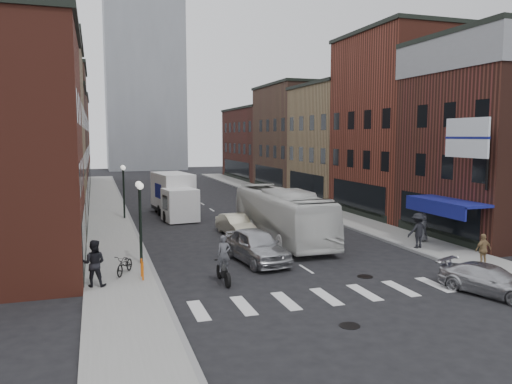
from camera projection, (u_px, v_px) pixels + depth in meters
ground at (315, 275)px, 22.73m from camera, size 160.00×160.00×0.00m
sidewalk_left at (108, 212)px, 40.92m from camera, size 3.00×74.00×0.15m
sidewalk_right at (299, 203)px, 46.13m from camera, size 3.00×74.00×0.15m
curb_left at (127, 212)px, 41.39m from camera, size 0.20×74.00×0.16m
curb_right at (284, 205)px, 45.68m from camera, size 0.20×74.00×0.16m
crosswalk_stripes at (347, 294)px, 19.90m from camera, size 12.00×2.20×0.01m
bldg_left_mid_b at (21, 150)px, 40.25m from camera, size 10.30×10.20×10.30m
bldg_left_far_a at (36, 132)px, 50.48m from camera, size 10.30×12.20×13.30m
bldg_left_far_b at (48, 141)px, 63.83m from camera, size 10.30×16.20×11.30m
bldg_right_corner at (507, 138)px, 30.89m from camera, size 10.30×9.20×12.30m
bldg_right_mid_a at (414, 125)px, 39.76m from camera, size 10.30×10.20×14.30m
bldg_right_mid_b at (352, 142)px, 49.38m from camera, size 10.30×10.20×11.30m
bldg_right_far_a at (307, 137)px, 59.72m from camera, size 10.30×12.20×12.30m
bldg_right_far_b at (269, 144)px, 73.07m from camera, size 10.30×16.20×10.30m
awning_blue at (444, 203)px, 27.54m from camera, size 1.80×5.00×0.78m
billboard_sign at (468, 139)px, 25.15m from camera, size 1.52×3.00×3.70m
distant_tower at (143, 36)px, 93.66m from camera, size 14.00×14.00×50.00m
streetlamp_near at (140, 207)px, 23.92m from camera, size 0.32×1.22×4.11m
streetlamp_far at (123, 181)px, 37.16m from camera, size 0.32×1.22×4.11m
bike_rack at (142, 269)px, 21.57m from camera, size 0.08×0.68×0.80m
box_truck at (175, 196)px, 38.87m from camera, size 2.98×7.91×3.34m
motorcycle_rider at (224, 261)px, 21.31m from camera, size 0.61×2.05×2.09m
transit_bus at (281, 214)px, 30.22m from camera, size 2.62×11.17×3.11m
sedan_left_near at (256, 246)px, 24.91m from camera, size 2.62×5.14×1.68m
sedan_left_far at (236, 225)px, 31.73m from camera, size 1.76×4.14×1.33m
curb_car at (490, 280)px, 19.83m from camera, size 2.96×4.35×1.17m
parked_bicycle at (125, 264)px, 22.27m from camera, size 1.23×1.77×0.88m
ped_left_solo at (94, 263)px, 20.39m from camera, size 1.05×0.77×1.93m
ped_right_a at (418, 230)px, 27.40m from camera, size 1.29×0.69×1.94m
ped_right_b at (483, 250)px, 23.67m from camera, size 0.91×0.47×1.54m
ped_right_c at (423, 227)px, 29.18m from camera, size 0.96×0.80×1.67m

